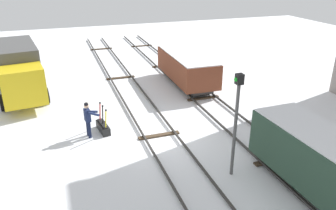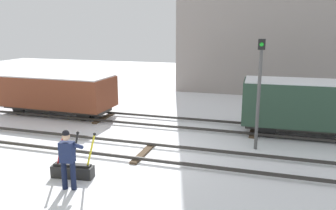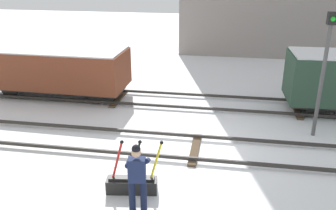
{
  "view_description": "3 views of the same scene",
  "coord_description": "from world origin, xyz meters",
  "px_view_note": "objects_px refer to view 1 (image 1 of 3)",
  "views": [
    {
      "loc": [
        12.93,
        -4.0,
        7.34
      ],
      "look_at": [
        -0.95,
        0.76,
        1.07
      ],
      "focal_mm": 35.7,
      "sensor_mm": 36.0,
      "label": 1
    },
    {
      "loc": [
        4.05,
        -10.34,
        4.34
      ],
      "look_at": [
        0.05,
        2.77,
        1.16
      ],
      "focal_mm": 35.98,
      "sensor_mm": 36.0,
      "label": 2
    },
    {
      "loc": [
        0.79,
        -9.65,
        5.33
      ],
      "look_at": [
        -1.04,
        1.32,
        0.89
      ],
      "focal_mm": 38.82,
      "sensor_mm": 36.0,
      "label": 3
    }
  ],
  "objects_px": {
    "signal_post": "(236,116)",
    "freight_car_mid_siding": "(187,67)",
    "delivery_truck": "(18,69)",
    "switch_lever_frame": "(103,126)",
    "rail_worker": "(88,118)",
    "freight_car_back_track": "(327,166)"
  },
  "relations": [
    {
      "from": "signal_post",
      "to": "freight_car_mid_siding",
      "type": "bearing_deg",
      "value": 167.77
    },
    {
      "from": "signal_post",
      "to": "freight_car_mid_siding",
      "type": "height_order",
      "value": "signal_post"
    },
    {
      "from": "delivery_truck",
      "to": "signal_post",
      "type": "bearing_deg",
      "value": 27.41
    },
    {
      "from": "switch_lever_frame",
      "to": "delivery_truck",
      "type": "distance_m",
      "value": 7.23
    },
    {
      "from": "signal_post",
      "to": "freight_car_mid_siding",
      "type": "relative_size",
      "value": 0.68
    },
    {
      "from": "rail_worker",
      "to": "freight_car_mid_siding",
      "type": "xyz_separation_m",
      "value": [
        -5.12,
        6.81,
        0.25
      ]
    },
    {
      "from": "signal_post",
      "to": "freight_car_back_track",
      "type": "xyz_separation_m",
      "value": [
        2.27,
        2.14,
        -1.09
      ]
    },
    {
      "from": "freight_car_mid_siding",
      "to": "switch_lever_frame",
      "type": "bearing_deg",
      "value": -50.8
    },
    {
      "from": "signal_post",
      "to": "freight_car_back_track",
      "type": "distance_m",
      "value": 3.3
    },
    {
      "from": "rail_worker",
      "to": "signal_post",
      "type": "height_order",
      "value": "signal_post"
    },
    {
      "from": "signal_post",
      "to": "freight_car_back_track",
      "type": "relative_size",
      "value": 0.66
    },
    {
      "from": "freight_car_mid_siding",
      "to": "delivery_truck",
      "type": "bearing_deg",
      "value": -95.43
    },
    {
      "from": "switch_lever_frame",
      "to": "freight_car_back_track",
      "type": "distance_m",
      "value": 9.62
    },
    {
      "from": "switch_lever_frame",
      "to": "rail_worker",
      "type": "height_order",
      "value": "rail_worker"
    },
    {
      "from": "switch_lever_frame",
      "to": "signal_post",
      "type": "bearing_deg",
      "value": 30.89
    },
    {
      "from": "delivery_truck",
      "to": "signal_post",
      "type": "height_order",
      "value": "signal_post"
    },
    {
      "from": "delivery_truck",
      "to": "freight_car_back_track",
      "type": "distance_m",
      "value": 16.61
    },
    {
      "from": "rail_worker",
      "to": "freight_car_back_track",
      "type": "relative_size",
      "value": 0.28
    },
    {
      "from": "rail_worker",
      "to": "delivery_truck",
      "type": "height_order",
      "value": "delivery_truck"
    },
    {
      "from": "delivery_truck",
      "to": "rail_worker",
      "type": "bearing_deg",
      "value": 18.67
    },
    {
      "from": "rail_worker",
      "to": "signal_post",
      "type": "xyz_separation_m",
      "value": [
        4.73,
        4.68,
        1.46
      ]
    },
    {
      "from": "signal_post",
      "to": "switch_lever_frame",
      "type": "bearing_deg",
      "value": -141.47
    }
  ]
}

